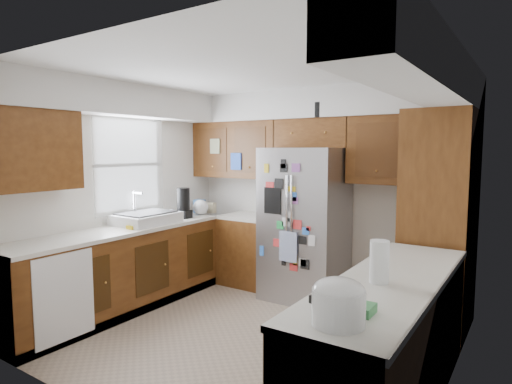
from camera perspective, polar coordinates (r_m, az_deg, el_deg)
floor at (r=4.39m, az=-1.15°, el=-18.23°), size 3.60×3.60×0.00m
room_shell at (r=4.38m, az=0.39°, el=6.23°), size 3.64×3.24×2.52m
left_counter_run at (r=5.12m, az=-13.81°, el=-9.80°), size 1.36×3.20×0.92m
right_counter_run at (r=3.23m, az=17.28°, el=-19.45°), size 0.63×2.25×0.92m
pantry at (r=4.57m, az=23.25°, el=-3.65°), size 0.60×0.90×2.15m
fridge at (r=5.13m, az=6.52°, el=-4.24°), size 0.90×0.79×1.80m
bridge_cabinet at (r=5.26m, az=7.79°, el=7.76°), size 0.96×0.34×0.35m
fridge_top_items at (r=5.25m, az=7.35°, el=11.06°), size 0.65×0.32×0.27m
sink_assembly at (r=5.15m, az=-14.44°, el=-3.36°), size 0.52×0.72×0.37m
left_counter_clutter at (r=5.61m, az=-8.57°, el=-1.85°), size 0.30×0.74×0.38m
rice_cooker at (r=2.20m, az=10.94°, el=-14.03°), size 0.28×0.26×0.23m
paper_towel at (r=2.91m, az=16.13°, el=-8.93°), size 0.12×0.12×0.28m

